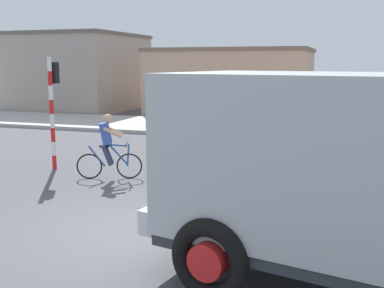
{
  "coord_description": "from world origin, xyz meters",
  "views": [
    {
      "loc": [
        3.55,
        -7.5,
        3.04
      ],
      "look_at": [
        0.21,
        2.5,
        1.2
      ],
      "focal_mm": 43.85,
      "sensor_mm": 36.0,
      "label": 1
    }
  ],
  "objects_px": {
    "traffic_light_pole": "(53,97)",
    "pedestrian_near_kerb": "(287,127)",
    "truck_foreground": "(364,170)",
    "car_red_near": "(284,132)",
    "cyclist": "(108,147)"
  },
  "relations": [
    {
      "from": "cyclist",
      "to": "car_red_near",
      "type": "relative_size",
      "value": 0.4
    },
    {
      "from": "traffic_light_pole",
      "to": "pedestrian_near_kerb",
      "type": "bearing_deg",
      "value": 38.41
    },
    {
      "from": "truck_foreground",
      "to": "car_red_near",
      "type": "height_order",
      "value": "truck_foreground"
    },
    {
      "from": "cyclist",
      "to": "pedestrian_near_kerb",
      "type": "relative_size",
      "value": 1.06
    },
    {
      "from": "truck_foreground",
      "to": "traffic_light_pole",
      "type": "xyz_separation_m",
      "value": [
        -8.21,
        5.03,
        0.4
      ]
    },
    {
      "from": "pedestrian_near_kerb",
      "to": "cyclist",
      "type": "bearing_deg",
      "value": -126.3
    },
    {
      "from": "cyclist",
      "to": "traffic_light_pole",
      "type": "height_order",
      "value": "traffic_light_pole"
    },
    {
      "from": "truck_foreground",
      "to": "pedestrian_near_kerb",
      "type": "distance_m",
      "value": 10.08
    },
    {
      "from": "car_red_near",
      "to": "pedestrian_near_kerb",
      "type": "relative_size",
      "value": 2.65
    },
    {
      "from": "truck_foreground",
      "to": "traffic_light_pole",
      "type": "bearing_deg",
      "value": 148.49
    },
    {
      "from": "truck_foreground",
      "to": "cyclist",
      "type": "bearing_deg",
      "value": 144.29
    },
    {
      "from": "traffic_light_pole",
      "to": "pedestrian_near_kerb",
      "type": "relative_size",
      "value": 1.98
    },
    {
      "from": "truck_foreground",
      "to": "pedestrian_near_kerb",
      "type": "relative_size",
      "value": 3.59
    },
    {
      "from": "car_red_near",
      "to": "traffic_light_pole",
      "type": "bearing_deg",
      "value": -147.3
    },
    {
      "from": "car_red_near",
      "to": "pedestrian_near_kerb",
      "type": "distance_m",
      "value": 0.9
    }
  ]
}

